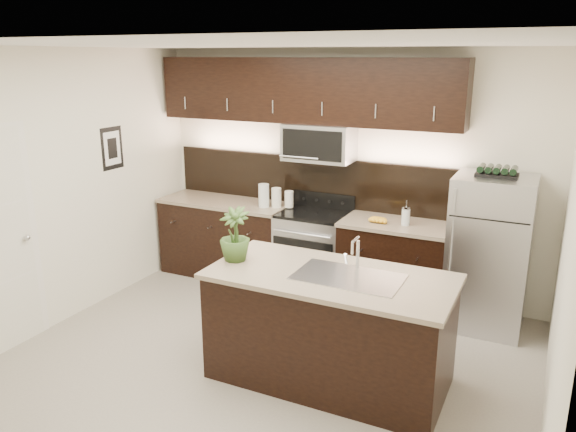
# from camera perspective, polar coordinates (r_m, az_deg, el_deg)

# --- Properties ---
(ground) EXTENTS (4.50, 4.50, 0.00)m
(ground) POSITION_cam_1_polar(r_m,az_deg,el_deg) (5.12, -2.56, -14.81)
(ground) COLOR gray
(ground) RESTS_ON ground
(room_walls) EXTENTS (4.52, 4.02, 2.71)m
(room_walls) POSITION_cam_1_polar(r_m,az_deg,el_deg) (4.51, -4.30, 4.14)
(room_walls) COLOR silver
(room_walls) RESTS_ON ground
(counter_run) EXTENTS (3.51, 0.65, 0.94)m
(counter_run) POSITION_cam_1_polar(r_m,az_deg,el_deg) (6.48, 0.95, -3.38)
(counter_run) COLOR black
(counter_run) RESTS_ON ground
(upper_fixtures) EXTENTS (3.49, 0.40, 1.66)m
(upper_fixtures) POSITION_cam_1_polar(r_m,az_deg,el_deg) (6.25, 1.83, 11.60)
(upper_fixtures) COLOR black
(upper_fixtures) RESTS_ON counter_run
(island) EXTENTS (1.96, 0.96, 0.94)m
(island) POSITION_cam_1_polar(r_m,az_deg,el_deg) (4.70, 4.24, -11.21)
(island) COLOR black
(island) RESTS_ON ground
(sink_faucet) EXTENTS (0.84, 0.50, 0.28)m
(sink_faucet) POSITION_cam_1_polar(r_m,az_deg,el_deg) (4.46, 6.21, -5.97)
(sink_faucet) COLOR silver
(sink_faucet) RESTS_ON island
(refrigerator) EXTENTS (0.74, 0.67, 1.53)m
(refrigerator) POSITION_cam_1_polar(r_m,az_deg,el_deg) (5.81, 19.71, -3.59)
(refrigerator) COLOR #B2B2B7
(refrigerator) RESTS_ON ground
(wine_rack) EXTENTS (0.38, 0.23, 0.09)m
(wine_rack) POSITION_cam_1_polar(r_m,az_deg,el_deg) (5.60, 20.49, 4.23)
(wine_rack) COLOR black
(wine_rack) RESTS_ON refrigerator
(plant) EXTENTS (0.27, 0.27, 0.46)m
(plant) POSITION_cam_1_polar(r_m,az_deg,el_deg) (4.75, -5.43, -1.86)
(plant) COLOR #324D1F
(plant) RESTS_ON island
(canisters) EXTENTS (0.38, 0.22, 0.27)m
(canisters) POSITION_cam_1_polar(r_m,az_deg,el_deg) (6.43, -1.50, 1.95)
(canisters) COLOR silver
(canisters) RESTS_ON counter_run
(french_press) EXTENTS (0.09, 0.09, 0.26)m
(french_press) POSITION_cam_1_polar(r_m,az_deg,el_deg) (5.87, 11.88, -0.01)
(french_press) COLOR silver
(french_press) RESTS_ON counter_run
(bananas) EXTENTS (0.21, 0.17, 0.06)m
(bananas) POSITION_cam_1_polar(r_m,az_deg,el_deg) (5.94, 8.70, -0.29)
(bananas) COLOR gold
(bananas) RESTS_ON counter_run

